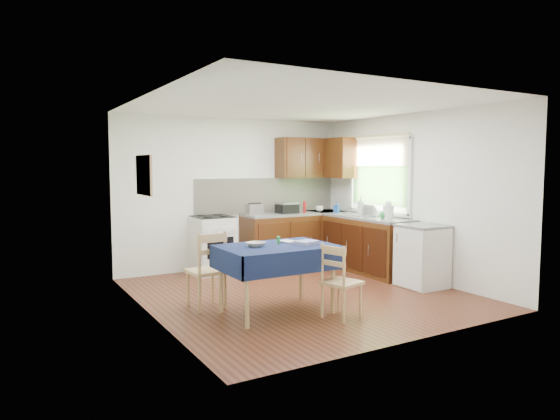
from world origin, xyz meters
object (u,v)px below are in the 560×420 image
toaster (255,209)px  dish_rack (368,215)px  dining_table (277,255)px  chair_far (208,268)px  chair_near (339,279)px  sandwich_press (287,208)px  kettle (388,211)px

toaster → dish_rack: bearing=-33.5°
toaster → dining_table: bearing=-109.6°
toaster → chair_far: bearing=-129.1°
chair_near → toaster: toaster is taller
dining_table → dish_rack: dish_rack is taller
chair_far → sandwich_press: 2.88m
chair_near → kettle: 2.39m
dining_table → chair_near: 0.77m
chair_near → toaster: bearing=-24.2°
sandwich_press → chair_near: bearing=-118.2°
dining_table → chair_near: bearing=-59.5°
dining_table → kettle: bearing=6.3°
sandwich_press → kettle: size_ratio=1.17×
sandwich_press → dining_table: bearing=-131.3°
dish_rack → chair_near: bearing=-114.0°
sandwich_press → kettle: bearing=-70.6°
dining_table → chair_far: 0.87m
dining_table → kettle: (2.40, 0.77, 0.34)m
dining_table → dish_rack: (2.43, 1.28, 0.24)m
dish_rack → kettle: size_ratio=1.49×
dining_table → chair_far: chair_far is taller
kettle → toaster: bearing=133.0°
dish_rack → kettle: kettle is taller
dining_table → toaster: (0.93, 2.35, 0.31)m
sandwich_press → dish_rack: dish_rack is taller
toaster → chair_near: bearing=-96.6°
toaster → sandwich_press: (0.64, 0.03, -0.00)m
dining_table → toaster: bearing=57.1°
chair_far → dish_rack: 3.16m
chair_far → sandwich_press: bearing=-143.8°
sandwich_press → chair_far: bearing=-148.4°
toaster → dish_rack: toaster is taller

